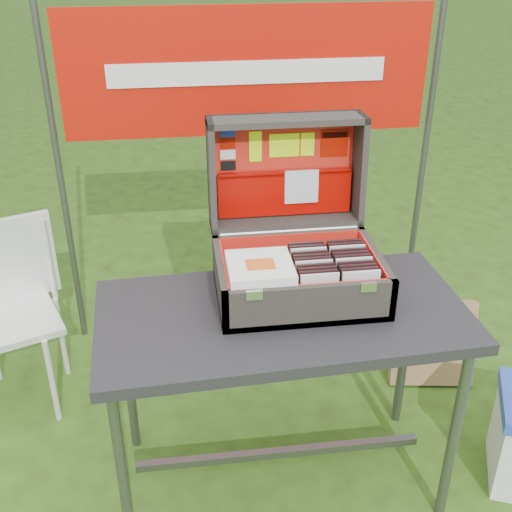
{
  "coord_description": "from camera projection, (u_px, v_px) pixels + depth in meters",
  "views": [
    {
      "loc": [
        -0.34,
        -1.69,
        1.92
      ],
      "look_at": [
        -0.1,
        0.1,
        0.94
      ],
      "focal_mm": 45.0,
      "sensor_mm": 36.0,
      "label": 1
    }
  ],
  "objects": [
    {
      "name": "lid_sticker_band_bar",
      "position": [
        335.0,
        135.0,
        2.28
      ],
      "size": [
        0.09,
        0.0,
        0.02
      ],
      "primitive_type": "cube",
      "rotation": [
        -1.63,
        0.0,
        0.0
      ],
      "color": "black",
      "rests_on": "suitcase_lid_liner"
    },
    {
      "name": "suitcase_lid_liner",
      "position": [
        284.0,
        168.0,
        2.31
      ],
      "size": [
        0.5,
        0.03,
        0.35
      ],
      "primitive_type": "cube",
      "rotation": [
        -1.63,
        0.0,
        0.0
      ],
      "color": "red",
      "rests_on": "suitcase_lid_back"
    },
    {
      "name": "cd_right_3",
      "position": [
        355.0,
        280.0,
        2.09
      ],
      "size": [
        0.12,
        0.01,
        0.14
      ],
      "primitive_type": "cube",
      "color": "black",
      "rests_on": "suitcase_liner_floor"
    },
    {
      "name": "chair",
      "position": [
        12.0,
        324.0,
        2.67
      ],
      "size": [
        0.48,
        0.5,
        0.8
      ],
      "primitive_type": null,
      "rotation": [
        0.0,
        0.0,
        0.38
      ],
      "color": "silver",
      "rests_on": "ground"
    },
    {
      "name": "cd_left_6",
      "position": [
        310.0,
        273.0,
        2.13
      ],
      "size": [
        0.12,
        0.01,
        0.14
      ],
      "primitive_type": "cube",
      "color": "black",
      "rests_on": "suitcase_liner_floor"
    },
    {
      "name": "chair_leg_fr",
      "position": [
        52.0,
        381.0,
        2.64
      ],
      "size": [
        0.02,
        0.02,
        0.41
      ],
      "primitive_type": "cylinder",
      "color": "silver",
      "rests_on": "ground"
    },
    {
      "name": "cd_left_9",
      "position": [
        307.0,
        263.0,
        2.18
      ],
      "size": [
        0.12,
        0.01,
        0.14
      ],
      "primitive_type": "cube",
      "color": "black",
      "rests_on": "suitcase_liner_floor"
    },
    {
      "name": "songbook_3",
      "position": [
        260.0,
        266.0,
        2.03
      ],
      "size": [
        0.21,
        0.21,
        0.0
      ],
      "primitive_type": "cube",
      "color": "white",
      "rests_on": "suitcase_base_wall_front"
    },
    {
      "name": "suitcase_liner_wall_left",
      "position": [
        224.0,
        279.0,
        2.12
      ],
      "size": [
        0.01,
        0.35,
        0.13
      ],
      "primitive_type": "cube",
      "color": "red",
      "rests_on": "suitcase_base_bottom"
    },
    {
      "name": "cd_right_4",
      "position": [
        353.0,
        277.0,
        2.1
      ],
      "size": [
        0.12,
        0.01,
        0.14
      ],
      "primitive_type": "cube",
      "color": "silver",
      "rests_on": "suitcase_liner_floor"
    },
    {
      "name": "songbook_graphic",
      "position": [
        260.0,
        264.0,
        2.01
      ],
      "size": [
        0.09,
        0.07,
        0.0
      ],
      "primitive_type": "cube",
      "color": "#D85919",
      "rests_on": "songbook_5"
    },
    {
      "name": "cd_left_8",
      "position": [
        308.0,
        266.0,
        2.16
      ],
      "size": [
        0.12,
        0.01,
        0.14
      ],
      "primitive_type": "cube",
      "color": "silver",
      "rests_on": "suitcase_liner_floor"
    },
    {
      "name": "banner",
      "position": [
        248.0,
        72.0,
        2.76
      ],
      "size": [
        1.6,
        0.02,
        0.55
      ],
      "primitive_type": "cube",
      "color": "#A91006",
      "rests_on": "banner_post_left"
    },
    {
      "name": "cd_left_5",
      "position": [
        312.0,
        276.0,
        2.11
      ],
      "size": [
        0.12,
        0.01,
        0.14
      ],
      "primitive_type": "cube",
      "color": "black",
      "rests_on": "suitcase_liner_floor"
    },
    {
      "name": "chair_leg_br",
      "position": [
        62.0,
        337.0,
        2.91
      ],
      "size": [
        0.02,
        0.02,
        0.41
      ],
      "primitive_type": "cylinder",
      "color": "silver",
      "rests_on": "ground"
    },
    {
      "name": "cd_right_7",
      "position": [
        348.0,
        267.0,
        2.16
      ],
      "size": [
        0.12,
        0.01,
        0.14
      ],
      "primitive_type": "cube",
      "color": "black",
      "rests_on": "suitcase_liner_floor"
    },
    {
      "name": "suitcase_lid_rim_near",
      "position": [
        285.0,
        221.0,
        2.35
      ],
      "size": [
        0.55,
        0.15,
        0.03
      ],
      "primitive_type": "cube",
      "rotation": [
        -1.63,
        0.0,
        0.0
      ],
      "color": "#3D3832",
      "rests_on": "suitcase_lid_back"
    },
    {
      "name": "cd_left_7",
      "position": [
        309.0,
        270.0,
        2.15
      ],
      "size": [
        0.12,
        0.01,
        0.14
      ],
      "primitive_type": "cube",
      "color": "black",
      "rests_on": "suitcase_liner_floor"
    },
    {
      "name": "suitcase_lid_rim_left",
      "position": [
        212.0,
        176.0,
        2.24
      ],
      "size": [
        0.02,
        0.17,
        0.4
      ],
      "primitive_type": "cube",
      "rotation": [
        -1.63,
        0.0,
        0.0
      ],
      "color": "#3D3832",
      "rests_on": "suitcase_lid_back"
    },
    {
      "name": "songbook_5",
      "position": [
        260.0,
        264.0,
        2.02
      ],
      "size": [
        0.21,
        0.21,
        0.0
      ],
      "primitive_type": "cube",
      "color": "white",
      "rests_on": "suitcase_base_wall_front"
    },
    {
      "name": "cd_right_9",
      "position": [
        344.0,
        261.0,
        2.2
      ],
      "size": [
        0.12,
        0.01,
        0.14
      ],
      "primitive_type": "cube",
      "color": "black",
      "rests_on": "suitcase_liner_floor"
    },
    {
      "name": "songbook_0",
      "position": [
        260.0,
        271.0,
        2.03
      ],
      "size": [
        0.21,
        0.21,
        0.0
      ],
      "primitive_type": "cube",
      "color": "white",
      "rests_on": "suitcase_base_wall_front"
    },
    {
      "name": "suitcase_pocket_cd",
      "position": [
        301.0,
        187.0,
        2.31
      ],
      "size": [
        0.12,
        0.02,
        0.12
      ],
      "primitive_type": "cube",
      "rotation": [
        -1.63,
        0.0,
        0.0
      ],
      "color": "silver",
      "rests_on": "suitcase_lid_pocket"
    },
    {
      "name": "suitcase_lid_rim_far",
      "position": [
        287.0,
        120.0,
        2.19
      ],
      "size": [
        0.55,
        0.15,
        0.03
      ],
      "primitive_type": "cube",
      "rotation": [
        -1.63,
        0.0,
        0.0
      ],
      "color": "#3D3832",
      "rests_on": "suitcase_lid_back"
    },
    {
      "name": "suitcase_pocket_edge",
      "position": [
        285.0,
        173.0,
        2.3
      ],
      "size": [
        0.48,
        0.02,
        0.02
      ],
      "primitive_type": "cube",
      "rotation": [
        -1.63,
        0.0,
        0.0
      ],
      "color": "#9B0601",
      "rests_on": "suitcase_lid_pocket"
    },
    {
      "name": "table_leg_fr",
      "position": [
        453.0,
        438.0,
        2.15
      ],
      "size": [
        0.04,
        0.04,
        0.72
      ],
      "primitive_type": "cylinder",
      "color": "#59595B",
      "rests_on": "ground"
    },
    {
      "name": "suitcase_liner_wall_right",
      "position": [
        372.0,
        269.0,
        2.18
      ],
      "size": [
        0.01,
        0.35,
        0.13
      ],
      "primitive_type": "cube",
      "color": "red",
      "rests_on": "suitcase_base_bottom"
    },
    {
      "name": "lid_sticker_band",
      "position": [
        334.0,
        143.0,
        2.29
      ],
      "size": [
        0.1,
        0.01,
        0.1
      ],
      "primitive_type": "cube",
      "rotation": [
        -1.63,
        0.0,
        0.0
      ],
      "color": "#9E0D00",
      "rests_on": "suitcase_lid_liner"
    },
    {
      "name": "suitcase_hinge",
      "position": [
        289.0,
        231.0,
        2.29
      ],
      "size": [
        0.5,
        0.02,
        0.02
      ],
      "primitive_type": "cylinder",
      "rotation": [
        0.0,
        1.57,
        0.0
      ],
      "color": "silver",
      "rests_on": "suitcase_base_wall_back"
    },
    {
      "name": "suitcase_liner_floor",
      "position": [
        298.0,
        289.0,
        2.17
      ],
      "size": [
        0.51,
        0.35,
        0.01
      ],
      "primitive_type": "cube",
      "color": "red",
      "rests_on": "suitcase_base_bottom"
    },
    {
      "name": "cd_left_1",
      "position": [
        318.0,
        290.0,
        2.03
      ],
      "size": [
        0.12,
        0.01,
        0.14
      ],
      "primitive_type": "cube",
      "color": "black",
      "rests_on": "suitcase_liner_floor"
    },
    {
      "name": "suitcase_latch_right",
      "position": [
        368.0,
        287.0,
        1.97
      ],
      "size": [
        0.05,
        0.01,
        0.03
      ],
      "primitive_type": "cube",
      "color": "silver",
      "rests_on": "suitcase_base_wall_front"
    },
    {
      "name": "suitcase_base_wall_left",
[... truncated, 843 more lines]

